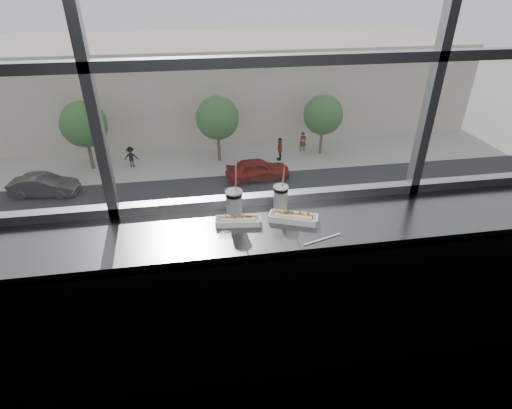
{
  "coord_description": "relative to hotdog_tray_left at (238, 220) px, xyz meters",
  "views": [
    {
      "loc": [
        -0.47,
        -0.76,
        2.42
      ],
      "look_at": [
        -0.14,
        1.23,
        1.25
      ],
      "focal_mm": 28.0,
      "sensor_mm": 36.0,
      "label": 1
    }
  ],
  "objects": [
    {
      "name": "wall_back_lower",
      "position": [
        0.25,
        0.24,
        -0.58
      ],
      "size": [
        6.0,
        0.0,
        6.0
      ],
      "primitive_type": "plane",
      "rotation": [
        1.57,
        0.0,
        0.0
      ],
      "color": "black",
      "rests_on": "ground"
    },
    {
      "name": "counter",
      "position": [
        0.25,
        -0.04,
        -0.06
      ],
      "size": [
        6.0,
        0.55,
        0.06
      ],
      "primitive_type": "cube",
      "color": "#5F5F5F",
      "rests_on": "ground"
    },
    {
      "name": "counter_fascia",
      "position": [
        0.25,
        -0.29,
        -0.58
      ],
      "size": [
        6.0,
        0.04,
        1.04
      ],
      "primitive_type": "cube",
      "color": "#5F5F5F",
      "rests_on": "ground"
    },
    {
      "name": "hotdog_tray_left",
      "position": [
        0.0,
        0.0,
        0.0
      ],
      "size": [
        0.28,
        0.12,
        0.07
      ],
      "rotation": [
        0.0,
        0.0,
        -0.12
      ],
      "color": "white",
      "rests_on": "counter"
    },
    {
      "name": "hotdog_tray_right",
      "position": [
        0.34,
        -0.02,
        0.0
      ],
      "size": [
        0.31,
        0.2,
        0.07
      ],
      "rotation": [
        0.0,
        0.0,
        -0.37
      ],
      "color": "white",
      "rests_on": "counter"
    },
    {
      "name": "soda_cup_left",
      "position": [
        -0.02,
        0.05,
        0.09
      ],
      "size": [
        0.11,
        0.11,
        0.39
      ],
      "color": "white",
      "rests_on": "counter"
    },
    {
      "name": "soda_cup_right",
      "position": [
        0.28,
        0.1,
        0.08
      ],
      "size": [
        0.1,
        0.1,
        0.35
      ],
      "color": "white",
      "rests_on": "counter"
    },
    {
      "name": "loose_straw",
      "position": [
        0.45,
        -0.24,
        -0.02
      ],
      "size": [
        0.24,
        0.08,
        0.01
      ],
      "primitive_type": "cylinder",
      "rotation": [
        0.0,
        1.57,
        0.31
      ],
      "color": "white",
      "rests_on": "counter"
    },
    {
      "name": "wrapper",
      "position": [
        -0.09,
        -0.11,
        -0.02
      ],
      "size": [
        0.09,
        0.07,
        0.02
      ],
      "primitive_type": "ellipsoid",
      "color": "silver",
      "rests_on": "counter"
    },
    {
      "name": "plaza_ground",
      "position": [
        0.25,
        43.74,
        -12.13
      ],
      "size": [
        120.0,
        120.0,
        0.0
      ],
      "primitive_type": "plane",
      "color": "gray",
      "rests_on": "ground"
    },
    {
      "name": "plaza_near",
      "position": [
        0.25,
        7.24,
        -12.11
      ],
      "size": [
        50.0,
        14.0,
        0.04
      ],
      "primitive_type": "cube",
      "color": "gray",
      "rests_on": "plaza_ground"
    },
    {
      "name": "street_asphalt",
      "position": [
        0.25,
        20.24,
        -12.1
      ],
      "size": [
        80.0,
        10.0,
        0.06
      ],
      "primitive_type": "cube",
      "color": "black",
      "rests_on": "plaza_ground"
    },
    {
      "name": "far_sidewalk",
      "position": [
        0.25,
        28.24,
        -12.11
      ],
      "size": [
        80.0,
        6.0,
        0.04
      ],
      "primitive_type": "cube",
      "color": "gray",
      "rests_on": "plaza_ground"
    },
    {
      "name": "far_building",
      "position": [
        0.25,
        38.24,
        -8.13
      ],
      "size": [
        50.0,
        14.0,
        8.0
      ],
      "primitive_type": "cube",
      "color": "#AC9F8B",
      "rests_on": "plaza_ground"
    },
    {
      "name": "car_near_d",
      "position": [
        7.78,
        16.24,
        -11.14
      ],
      "size": [
        2.82,
        5.76,
        1.86
      ],
      "primitive_type": "imported",
      "rotation": [
        0.0,
        0.0,
        1.66
      ],
      "color": "white",
      "rests_on": "street_asphalt"
    },
    {
      "name": "car_far_b",
      "position": [
        4.18,
        24.24,
        -11.0
      ],
      "size": [
        3.06,
        6.57,
        2.14
      ],
      "primitive_type": "imported",
      "rotation": [
        0.0,
        0.0,
        1.63
      ],
      "color": "#750600",
      "rests_on": "street_asphalt"
    },
    {
      "name": "car_far_a",
      "position": [
        -10.7,
        24.24,
        -11.09
      ],
      "size": [
        3.16,
        6.14,
        1.96
      ],
      "primitive_type": "imported",
      "rotation": [
        0.0,
        0.0,
        1.45
      ],
      "color": "#343434",
      "rests_on": "street_asphalt"
    },
    {
      "name": "car_near_c",
      "position": [
        0.32,
        16.24,
        -11.05
      ],
      "size": [
        3.25,
        6.36,
        2.03
      ],
      "primitive_type": "imported",
      "rotation": [
        0.0,
        0.0,
        1.45
      ],
      "color": "red",
      "rests_on": "street_asphalt"
    },
    {
      "name": "car_near_e",
      "position": [
        14.32,
        16.24,
        -10.99
      ],
      "size": [
        2.91,
        6.53,
        2.15
      ],
      "primitive_type": "imported",
      "rotation": [
        0.0,
        0.0,
        1.53
      ],
      "color": "navy",
      "rests_on": "street_asphalt"
    },
    {
      "name": "pedestrian_c",
      "position": [
        6.54,
        27.54,
        -10.94
      ],
      "size": [
        0.77,
        1.02,
        2.3
      ],
      "primitive_type": "imported",
      "rotation": [
        0.0,
        0.0,
        4.71
      ],
      "color": "#66605B",
      "rests_on": "far_sidewalk"
    },
    {
      "name": "pedestrian_d",
      "position": [
        8.89,
        29.03,
        -11.08
      ],
      "size": [
        0.89,
        0.67,
        2.01
      ],
      "primitive_type": "imported",
      "color": "#66605B",
      "rests_on": "far_sidewalk"
    },
    {
      "name": "pedestrian_a",
      "position": [
        -5.27,
        28.08,
        -11.09
      ],
      "size": [
        0.89,
        0.67,
        2.0
      ],
      "primitive_type": "imported",
      "rotation": [
        0.0,
        0.0,
        3.14
      ],
      "color": "#66605B",
      "rests_on": "far_sidewalk"
    },
    {
      "name": "tree_left",
      "position": [
        -8.28,
        28.24,
        -8.5
      ],
      "size": [
        3.43,
        3.43,
        5.35
      ],
      "color": "#47382B",
      "rests_on": "far_sidewalk"
    },
    {
      "name": "tree_center",
      "position": [
        1.66,
        28.24,
        -8.53
      ],
      "size": [
        3.39,
        3.39,
        5.3
      ],
      "color": "#47382B",
      "rests_on": "far_sidewalk"
    },
    {
      "name": "tree_right",
      "position": [
        10.2,
        28.24,
        -8.71
      ],
      "size": [
        3.22,
        3.22,
        5.03
      ],
      "color": "#47382B",
      "rests_on": "far_sidewalk"
    }
  ]
}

